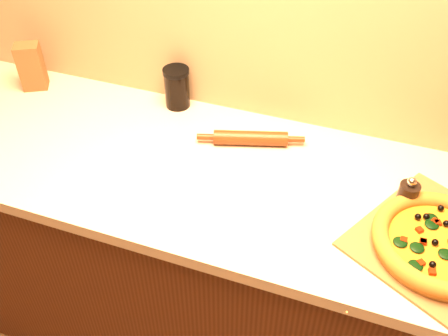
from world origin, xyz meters
TOP-DOWN VIEW (x-y plane):
  - cabinet at (0.00, 1.43)m, footprint 2.80×0.65m
  - countertop at (0.00, 1.43)m, footprint 2.84×0.68m
  - pizza_peel at (0.56, 1.36)m, footprint 0.52×0.58m
  - pizza at (0.56, 1.32)m, footprint 0.34×0.34m
  - pepper_grinder at (0.46, 1.46)m, footprint 0.06×0.06m
  - rolling_pin at (-0.02, 1.58)m, footprint 0.33×0.12m
  - paper_bag at (-0.88, 1.64)m, footprint 0.11×0.10m
  - dark_jar at (-0.33, 1.70)m, footprint 0.09×0.09m

SIDE VIEW (x-z plane):
  - cabinet at x=0.00m, z-range 0.00..0.86m
  - countertop at x=0.00m, z-range 0.86..0.90m
  - pizza_peel at x=0.56m, z-range 0.90..0.91m
  - rolling_pin at x=-0.02m, z-range 0.90..0.95m
  - pizza at x=0.56m, z-range 0.91..0.95m
  - pepper_grinder at x=0.46m, z-range 0.89..1.00m
  - dark_jar at x=-0.33m, z-range 0.90..1.05m
  - paper_bag at x=-0.88m, z-range 0.90..1.07m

